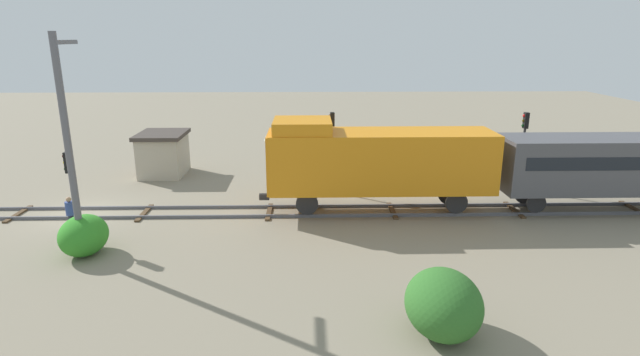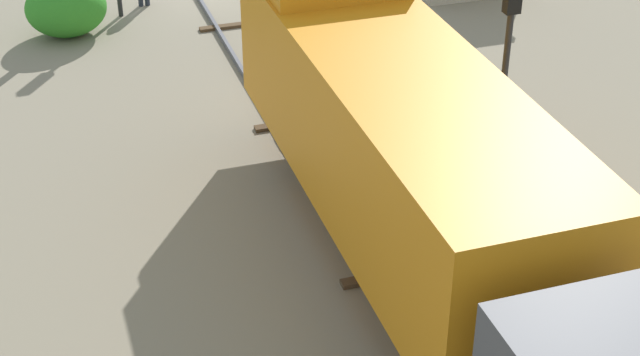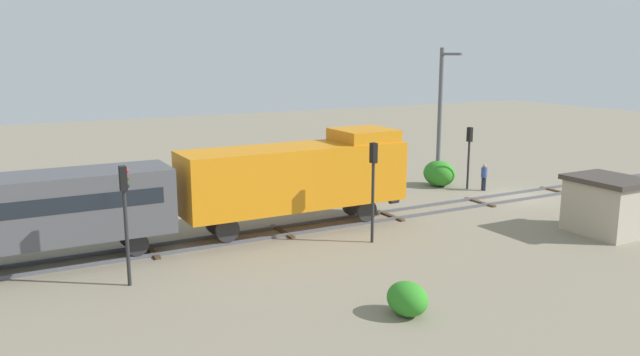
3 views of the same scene
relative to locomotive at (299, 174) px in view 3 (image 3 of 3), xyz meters
The scene contains 12 objects.
ground_plane 15.10m from the locomotive, 90.00° to the right, with size 113.33×113.33×0.00m, color gray.
railway_track 15.08m from the locomotive, 90.00° to the right, with size 2.40×75.55×0.16m.
locomotive is the anchor object (origin of this frame).
traffic_signal_near 13.95m from the locomotive, 76.74° to the right, with size 0.32×0.34×3.95m.
traffic_signal_mid 3.99m from the locomotive, 148.88° to the right, with size 0.32×0.34×4.60m.
traffic_signal_far 9.57m from the locomotive, 112.10° to the left, with size 0.32×0.34×4.53m.
worker_near_track 14.49m from the locomotive, 80.39° to the right, with size 0.38×0.38×1.70m.
catenary_mast 13.67m from the locomotive, 68.58° to the right, with size 1.94×0.28×8.83m.
relay_hut 14.82m from the locomotive, 120.56° to the right, with size 3.50×2.90×2.74m.
bush_near 11.02m from the locomotive, behind, with size 1.55×1.27×1.13m, color #318926.
bush_mid 13.60m from the locomotive, 69.09° to the right, with size 2.28×1.87×1.66m, color #318926.
bush_far 11.01m from the locomotive, ahead, with size 2.78×2.28×2.02m, color #2E6726.
Camera 3 is at (-26.36, 27.96, 8.56)m, focal length 35.00 mm.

